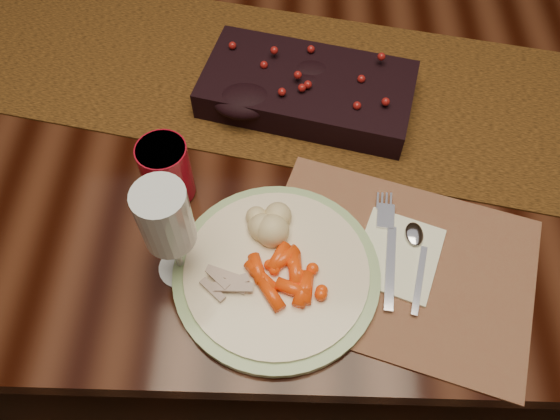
{
  "coord_description": "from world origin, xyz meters",
  "views": [
    {
      "loc": [
        0.0,
        -0.68,
        1.48
      ],
      "look_at": [
        -0.01,
        -0.25,
        0.8
      ],
      "focal_mm": 35.0,
      "sensor_mm": 36.0,
      "label": 1
    }
  ],
  "objects_px": {
    "baby_carrots": "(283,277)",
    "centerpiece": "(307,86)",
    "dining_table": "(286,219)",
    "wine_glass": "(171,236)",
    "placemat_main": "(396,265)",
    "napkin": "(398,255)",
    "red_cup": "(166,171)",
    "mashed_potatoes": "(261,217)",
    "dinner_plate": "(276,272)",
    "turkey_shreds": "(222,282)"
  },
  "relations": [
    {
      "from": "mashed_potatoes",
      "to": "dining_table",
      "type": "bearing_deg",
      "value": 81.74
    },
    {
      "from": "mashed_potatoes",
      "to": "placemat_main",
      "type": "bearing_deg",
      "value": -14.76
    },
    {
      "from": "centerpiece",
      "to": "turkey_shreds",
      "type": "height_order",
      "value": "centerpiece"
    },
    {
      "from": "placemat_main",
      "to": "turkey_shreds",
      "type": "relative_size",
      "value": 5.53
    },
    {
      "from": "turkey_shreds",
      "to": "wine_glass",
      "type": "relative_size",
      "value": 0.37
    },
    {
      "from": "centerpiece",
      "to": "mashed_potatoes",
      "type": "height_order",
      "value": "centerpiece"
    },
    {
      "from": "centerpiece",
      "to": "napkin",
      "type": "xyz_separation_m",
      "value": [
        0.14,
        -0.31,
        -0.03
      ]
    },
    {
      "from": "centerpiece",
      "to": "red_cup",
      "type": "height_order",
      "value": "red_cup"
    },
    {
      "from": "centerpiece",
      "to": "placemat_main",
      "type": "distance_m",
      "value": 0.36
    },
    {
      "from": "napkin",
      "to": "wine_glass",
      "type": "height_order",
      "value": "wine_glass"
    },
    {
      "from": "dinner_plate",
      "to": "mashed_potatoes",
      "type": "distance_m",
      "value": 0.08
    },
    {
      "from": "placemat_main",
      "to": "wine_glass",
      "type": "xyz_separation_m",
      "value": [
        -0.32,
        -0.01,
        0.1
      ]
    },
    {
      "from": "turkey_shreds",
      "to": "wine_glass",
      "type": "xyz_separation_m",
      "value": [
        -0.06,
        0.03,
        0.07
      ]
    },
    {
      "from": "dinner_plate",
      "to": "placemat_main",
      "type": "bearing_deg",
      "value": 6.92
    },
    {
      "from": "mashed_potatoes",
      "to": "centerpiece",
      "type": "bearing_deg",
      "value": 75.86
    },
    {
      "from": "mashed_potatoes",
      "to": "napkin",
      "type": "xyz_separation_m",
      "value": [
        0.21,
        -0.04,
        -0.04
      ]
    },
    {
      "from": "dining_table",
      "to": "mashed_potatoes",
      "type": "height_order",
      "value": "mashed_potatoes"
    },
    {
      "from": "centerpiece",
      "to": "dinner_plate",
      "type": "bearing_deg",
      "value": -97.13
    },
    {
      "from": "napkin",
      "to": "red_cup",
      "type": "relative_size",
      "value": 1.28
    },
    {
      "from": "centerpiece",
      "to": "dinner_plate",
      "type": "distance_m",
      "value": 0.35
    },
    {
      "from": "dining_table",
      "to": "wine_glass",
      "type": "xyz_separation_m",
      "value": [
        -0.15,
        -0.32,
        0.47
      ]
    },
    {
      "from": "turkey_shreds",
      "to": "mashed_potatoes",
      "type": "bearing_deg",
      "value": 62.78
    },
    {
      "from": "dinner_plate",
      "to": "baby_carrots",
      "type": "bearing_deg",
      "value": -57.29
    },
    {
      "from": "dinner_plate",
      "to": "turkey_shreds",
      "type": "xyz_separation_m",
      "value": [
        -0.08,
        -0.02,
        0.01
      ]
    },
    {
      "from": "baby_carrots",
      "to": "wine_glass",
      "type": "distance_m",
      "value": 0.17
    },
    {
      "from": "baby_carrots",
      "to": "placemat_main",
      "type": "bearing_deg",
      "value": 12.13
    },
    {
      "from": "dining_table",
      "to": "napkin",
      "type": "height_order",
      "value": "napkin"
    },
    {
      "from": "wine_glass",
      "to": "dining_table",
      "type": "bearing_deg",
      "value": 64.6
    },
    {
      "from": "baby_carrots",
      "to": "centerpiece",
      "type": "bearing_deg",
      "value": 84.6
    },
    {
      "from": "dinner_plate",
      "to": "red_cup",
      "type": "relative_size",
      "value": 2.86
    },
    {
      "from": "dinner_plate",
      "to": "centerpiece",
      "type": "bearing_deg",
      "value": 82.87
    },
    {
      "from": "baby_carrots",
      "to": "red_cup",
      "type": "bearing_deg",
      "value": 138.69
    },
    {
      "from": "dining_table",
      "to": "mashed_potatoes",
      "type": "xyz_separation_m",
      "value": [
        -0.04,
        -0.25,
        0.42
      ]
    },
    {
      "from": "dinner_plate",
      "to": "wine_glass",
      "type": "xyz_separation_m",
      "value": [
        -0.14,
        0.01,
        0.08
      ]
    },
    {
      "from": "baby_carrots",
      "to": "wine_glass",
      "type": "height_order",
      "value": "wine_glass"
    },
    {
      "from": "dinner_plate",
      "to": "wine_glass",
      "type": "relative_size",
      "value": 1.55
    },
    {
      "from": "placemat_main",
      "to": "baby_carrots",
      "type": "bearing_deg",
      "value": -150.64
    },
    {
      "from": "napkin",
      "to": "centerpiece",
      "type": "bearing_deg",
      "value": 133.89
    },
    {
      "from": "centerpiece",
      "to": "wine_glass",
      "type": "height_order",
      "value": "wine_glass"
    },
    {
      "from": "baby_carrots",
      "to": "dining_table",
      "type": "bearing_deg",
      "value": 89.66
    },
    {
      "from": "mashed_potatoes",
      "to": "wine_glass",
      "type": "bearing_deg",
      "value": -150.18
    },
    {
      "from": "red_cup",
      "to": "dining_table",
      "type": "bearing_deg",
      "value": 44.84
    },
    {
      "from": "centerpiece",
      "to": "baby_carrots",
      "type": "distance_m",
      "value": 0.37
    },
    {
      "from": "dining_table",
      "to": "baby_carrots",
      "type": "distance_m",
      "value": 0.53
    },
    {
      "from": "baby_carrots",
      "to": "napkin",
      "type": "distance_m",
      "value": 0.18
    },
    {
      "from": "red_cup",
      "to": "centerpiece",
      "type": "bearing_deg",
      "value": 43.29
    },
    {
      "from": "centerpiece",
      "to": "placemat_main",
      "type": "xyz_separation_m",
      "value": [
        0.13,
        -0.33,
        -0.04
      ]
    },
    {
      "from": "baby_carrots",
      "to": "wine_glass",
      "type": "relative_size",
      "value": 0.52
    },
    {
      "from": "baby_carrots",
      "to": "red_cup",
      "type": "distance_m",
      "value": 0.24
    },
    {
      "from": "turkey_shreds",
      "to": "napkin",
      "type": "distance_m",
      "value": 0.27
    }
  ]
}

